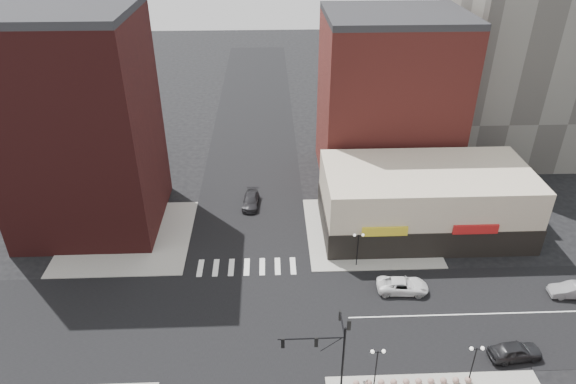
{
  "coord_description": "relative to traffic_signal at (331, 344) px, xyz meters",
  "views": [
    {
      "loc": [
        2.69,
        -36.44,
        35.79
      ],
      "look_at": [
        4.35,
        5.66,
        11.0
      ],
      "focal_mm": 32.0,
      "sensor_mm": 36.0,
      "label": 1
    }
  ],
  "objects": [
    {
      "name": "white_suv",
      "position": [
        8.85,
        11.5,
        -4.23
      ],
      "size": [
        5.41,
        2.77,
        1.46
      ],
      "primitive_type": "imported",
      "rotation": [
        0.0,
        0.0,
        1.5
      ],
      "color": "white",
      "rests_on": "ground"
    },
    {
      "name": "street_lamp_se_a",
      "position": [
        3.76,
        -0.17,
        -1.67
      ],
      "size": [
        1.22,
        0.32,
        4.16
      ],
      "color": "black",
      "rests_on": "sidewalk_se"
    },
    {
      "name": "sidewalk_nw",
      "position": [
        -21.74,
        22.33,
        -4.9
      ],
      "size": [
        15.0,
        15.0,
        0.12
      ],
      "primitive_type": "cube",
      "color": "gray",
      "rests_on": "ground"
    },
    {
      "name": "street_lamp_ne",
      "position": [
        4.76,
        15.83,
        -1.67
      ],
      "size": [
        1.22,
        0.32,
        4.16
      ],
      "color": "black",
      "rests_on": "sidewalk_ne"
    },
    {
      "name": "road_ew",
      "position": [
        -7.24,
        7.83,
        -4.95
      ],
      "size": [
        200.0,
        14.0,
        0.02
      ],
      "primitive_type": "cube",
      "color": "black",
      "rests_on": "ground"
    },
    {
      "name": "sidewalk_ne",
      "position": [
        7.26,
        22.33,
        -4.9
      ],
      "size": [
        15.0,
        15.0,
        0.12
      ],
      "primitive_type": "cube",
      "color": "gray",
      "rests_on": "ground"
    },
    {
      "name": "bollard_row",
      "position": [
        6.99,
        -0.17,
        -4.56
      ],
      "size": [
        10.01,
        0.56,
        0.56
      ],
      "color": "gray",
      "rests_on": "sidewalk_se"
    },
    {
      "name": "building_nw",
      "position": [
        -26.24,
        26.33,
        7.54
      ],
      "size": [
        16.0,
        15.0,
        25.0
      ],
      "primitive_type": "cube",
      "color": "#3D1413",
      "rests_on": "ground"
    },
    {
      "name": "building_nw_low",
      "position": [
        -39.24,
        41.83,
        1.04
      ],
      "size": [
        20.0,
        18.0,
        12.0
      ],
      "primitive_type": "cube",
      "color": "#3D1413",
      "rests_on": "ground"
    },
    {
      "name": "traffic_signal",
      "position": [
        0.0,
        0.0,
        0.0
      ],
      "size": [
        5.59,
        3.09,
        7.77
      ],
      "color": "black",
      "rests_on": "ground"
    },
    {
      "name": "road_ns",
      "position": [
        -7.24,
        7.83,
        -4.95
      ],
      "size": [
        14.0,
        200.0,
        0.02
      ],
      "primitive_type": "cube",
      "color": "black",
      "rests_on": "ground"
    },
    {
      "name": "dark_sedan_east",
      "position": [
        16.73,
        2.37,
        -4.16
      ],
      "size": [
        4.86,
        2.36,
        1.6
      ],
      "primitive_type": "imported",
      "rotation": [
        0.0,
        0.0,
        1.67
      ],
      "color": "black",
      "rests_on": "ground"
    },
    {
      "name": "silver_sedan",
      "position": [
        25.92,
        10.07,
        -4.22
      ],
      "size": [
        4.59,
        1.85,
        1.48
      ],
      "primitive_type": "imported",
      "rotation": [
        0.0,
        0.0,
        -1.63
      ],
      "color": "gray",
      "rests_on": "ground"
    },
    {
      "name": "building_ne_row",
      "position": [
        13.76,
        22.83,
        -1.66
      ],
      "size": [
        24.2,
        12.2,
        8.0
      ],
      "color": "#C2B79A",
      "rests_on": "ground"
    },
    {
      "name": "street_lamp_se_b",
      "position": [
        11.76,
        -0.17,
        -1.67
      ],
      "size": [
        1.22,
        0.32,
        4.16
      ],
      "color": "black",
      "rests_on": "sidewalk_se"
    },
    {
      "name": "dark_sedan_north",
      "position": [
        -7.16,
        28.91,
        -4.24
      ],
      "size": [
        2.38,
        5.1,
        1.44
      ],
      "primitive_type": "imported",
      "rotation": [
        0.0,
        0.0,
        -0.07
      ],
      "color": "black",
      "rests_on": "ground"
    },
    {
      "name": "building_ne_midrise",
      "position": [
        11.76,
        37.33,
        6.04
      ],
      "size": [
        18.0,
        15.0,
        22.0
      ],
      "primitive_type": "cube",
      "color": "maroon",
      "rests_on": "ground"
    },
    {
      "name": "ground",
      "position": [
        -7.24,
        7.83,
        -4.96
      ],
      "size": [
        240.0,
        240.0,
        0.0
      ],
      "primitive_type": "plane",
      "color": "black",
      "rests_on": "ground"
    }
  ]
}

